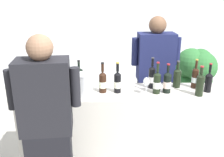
# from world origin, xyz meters

# --- Properties ---
(wall_back) EXTENTS (8.00, 0.10, 2.80)m
(wall_back) POSITION_xyz_m (0.00, 2.60, 1.40)
(wall_back) COLOR silver
(wall_back) RESTS_ON ground_plane
(counter) EXTENTS (2.24, 0.51, 0.97)m
(counter) POSITION_xyz_m (0.00, 0.00, 0.48)
(counter) COLOR beige
(counter) RESTS_ON ground_plane
(wine_bottle_0) EXTENTS (0.09, 0.09, 0.35)m
(wine_bottle_0) POSITION_xyz_m (-0.92, -0.05, 1.10)
(wine_bottle_0) COLOR black
(wine_bottle_0) RESTS_ON counter
(wine_bottle_1) EXTENTS (0.07, 0.07, 0.35)m
(wine_bottle_1) POSITION_xyz_m (0.30, 0.11, 1.10)
(wine_bottle_1) COLOR black
(wine_bottle_1) RESTS_ON counter
(wine_bottle_2) EXTENTS (0.08, 0.08, 0.33)m
(wine_bottle_2) POSITION_xyz_m (-0.09, -0.02, 1.09)
(wine_bottle_2) COLOR black
(wine_bottle_2) RESTS_ON counter
(wine_bottle_3) EXTENTS (0.08, 0.08, 0.33)m
(wine_bottle_3) POSITION_xyz_m (-0.82, 0.02, 1.09)
(wine_bottle_3) COLOR black
(wine_bottle_3) RESTS_ON counter
(wine_bottle_4) EXTENTS (0.08, 0.08, 0.32)m
(wine_bottle_4) POSITION_xyz_m (0.75, -0.11, 1.10)
(wine_bottle_4) COLOR black
(wine_bottle_4) RESTS_ON counter
(wine_bottle_5) EXTENTS (0.07, 0.07, 0.33)m
(wine_bottle_5) POSITION_xyz_m (0.77, 0.11, 1.09)
(wine_bottle_5) COLOR black
(wine_bottle_5) RESTS_ON counter
(wine_bottle_6) EXTENTS (0.08, 0.08, 0.32)m
(wine_bottle_6) POSITION_xyz_m (0.44, -0.03, 1.08)
(wine_bottle_6) COLOR black
(wine_bottle_6) RESTS_ON counter
(wine_bottle_7) EXTENTS (0.08, 0.08, 0.33)m
(wine_bottle_7) POSITION_xyz_m (-0.24, -0.01, 1.09)
(wine_bottle_7) COLOR black
(wine_bottle_7) RESTS_ON counter
(wine_bottle_8) EXTENTS (0.08, 0.08, 0.34)m
(wine_bottle_8) POSITION_xyz_m (0.32, -0.05, 1.09)
(wine_bottle_8) COLOR black
(wine_bottle_8) RESTS_ON counter
(wine_bottle_9) EXTENTS (0.08, 0.08, 0.31)m
(wine_bottle_9) POSITION_xyz_m (-0.50, 0.15, 1.08)
(wine_bottle_9) COLOR black
(wine_bottle_9) RESTS_ON counter
(wine_bottle_10) EXTENTS (0.07, 0.07, 0.31)m
(wine_bottle_10) POSITION_xyz_m (0.88, -0.01, 1.09)
(wine_bottle_10) COLOR black
(wine_bottle_10) RESTS_ON counter
(wine_bottle_11) EXTENTS (0.08, 0.08, 0.30)m
(wine_bottle_11) POSITION_xyz_m (0.58, 0.13, 1.09)
(wine_bottle_11) COLOR black
(wine_bottle_11) RESTS_ON counter
(wine_glass) EXTENTS (0.07, 0.07, 0.19)m
(wine_glass) POSITION_xyz_m (0.21, -0.08, 1.10)
(wine_glass) COLOR silver
(wine_glass) RESTS_ON counter
(ice_bucket) EXTENTS (0.19, 0.19, 0.23)m
(ice_bucket) POSITION_xyz_m (-0.43, -0.08, 1.09)
(ice_bucket) COLOR silver
(ice_bucket) RESTS_ON counter
(person_server) EXTENTS (0.60, 0.26, 1.71)m
(person_server) POSITION_xyz_m (0.41, 0.52, 0.83)
(person_server) COLOR black
(person_server) RESTS_ON ground_plane
(person_guest) EXTENTS (0.57, 0.28, 1.70)m
(person_guest) POSITION_xyz_m (-0.69, -0.66, 0.83)
(person_guest) COLOR black
(person_guest) RESTS_ON ground_plane
(potted_shrub) EXTENTS (0.64, 0.64, 1.20)m
(potted_shrub) POSITION_xyz_m (1.11, 1.11, 0.77)
(potted_shrub) COLOR brown
(potted_shrub) RESTS_ON ground_plane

